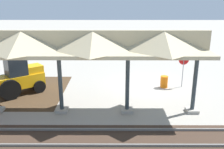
% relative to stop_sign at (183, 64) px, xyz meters
% --- Properties ---
extents(ground_plane, '(120.00, 120.00, 0.00)m').
position_rel_stop_sign_xyz_m(ground_plane, '(2.71, -0.38, -1.83)').
color(ground_plane, gray).
extents(dirt_work_zone, '(9.27, 7.00, 0.01)m').
position_rel_stop_sign_xyz_m(dirt_work_zone, '(13.55, 1.00, -1.82)').
color(dirt_work_zone, '#42301E').
rests_on(dirt_work_zone, ground).
extents(platform_canopy, '(12.97, 3.20, 4.90)m').
position_rel_stop_sign_xyz_m(platform_canopy, '(6.44, 4.47, 2.34)').
color(platform_canopy, '#9E998E').
rests_on(platform_canopy, ground).
extents(rail_tracks, '(60.00, 2.58, 0.15)m').
position_rel_stop_sign_xyz_m(rail_tracks, '(2.71, 7.46, -1.80)').
color(rail_tracks, slate).
rests_on(rail_tracks, ground).
extents(stop_sign, '(0.76, 0.06, 2.52)m').
position_rel_stop_sign_xyz_m(stop_sign, '(0.00, 0.00, 0.00)').
color(stop_sign, gray).
rests_on(stop_sign, ground).
extents(backhoe, '(4.66, 4.09, 2.82)m').
position_rel_stop_sign_xyz_m(backhoe, '(12.02, 1.53, -0.56)').
color(backhoe, orange).
rests_on(backhoe, ground).
extents(traffic_barrel, '(0.56, 0.56, 0.90)m').
position_rel_stop_sign_xyz_m(traffic_barrel, '(1.41, 0.16, -1.38)').
color(traffic_barrel, orange).
rests_on(traffic_barrel, ground).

